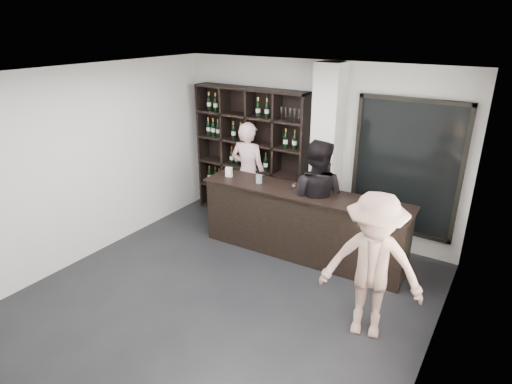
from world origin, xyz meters
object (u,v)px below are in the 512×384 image
Objects in this scene: customer at (372,267)px; taster_black at (315,200)px; tasting_counter at (302,224)px; wine_shelf at (251,155)px; taster_pink at (248,173)px.

taster_black is at bearing 122.39° from customer.
tasting_counter is at bearing 24.61° from taster_black.
wine_shelf reaches higher than taster_black.
taster_pink is at bearing -27.19° from taster_black.
customer is (2.95, -2.04, -0.31)m from wine_shelf.
taster_pink is 0.98× the size of taster_black.
wine_shelf is at bearing -76.75° from taster_pink.
tasting_counter is at bearing 151.84° from taster_pink.
customer is at bearing 143.55° from taster_pink.
taster_pink is 1.67m from taster_black.
customer is at bearing -41.28° from tasting_counter.
taster_black is 1.87m from customer.
customer reaches higher than tasting_counter.
tasting_counter is 1.83× the size of customer.
taster_pink is at bearing 134.57° from customer.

